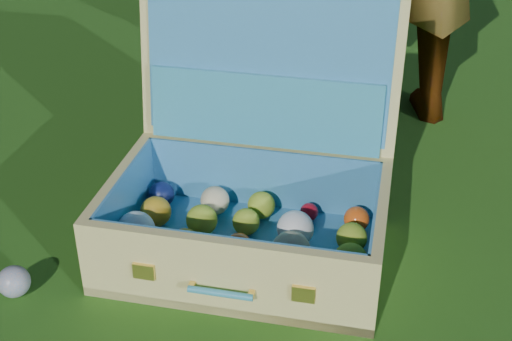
# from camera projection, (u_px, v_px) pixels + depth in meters

# --- Properties ---
(ground) EXTENTS (60.00, 60.00, 0.00)m
(ground) POSITION_uv_depth(u_px,v_px,m) (227.00, 273.00, 1.46)
(ground) COLOR #215114
(ground) RESTS_ON ground
(stray_ball) EXTENTS (0.06, 0.06, 0.06)m
(stray_ball) POSITION_uv_depth(u_px,v_px,m) (14.00, 282.00, 1.39)
(stray_ball) COLOR teal
(stray_ball) RESTS_ON ground
(suitcase) EXTENTS (0.60, 0.51, 0.54)m
(suitcase) POSITION_uv_depth(u_px,v_px,m) (253.00, 177.00, 1.49)
(suitcase) COLOR #DECE77
(suitcase) RESTS_ON ground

